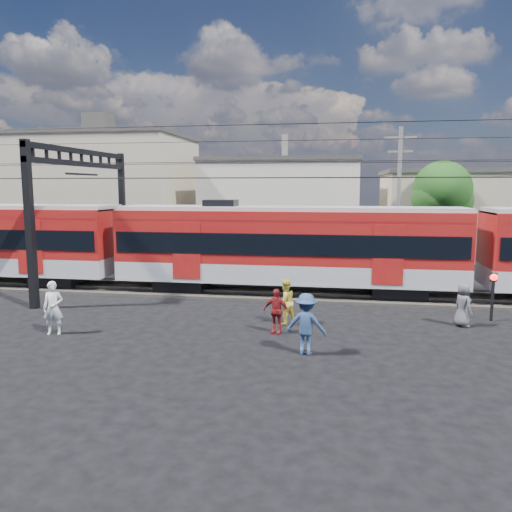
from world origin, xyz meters
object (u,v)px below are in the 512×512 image
(commuter_train, at_px, (292,244))
(crossing_signal, at_px, (493,288))
(pedestrian_a, at_px, (53,308))
(pedestrian_c, at_px, (306,324))

(commuter_train, bearing_deg, crossing_signal, -23.44)
(pedestrian_a, xyz_separation_m, crossing_signal, (15.53, 4.32, 0.37))
(commuter_train, height_order, pedestrian_c, commuter_train)
(pedestrian_a, relative_size, pedestrian_c, 0.98)
(crossing_signal, bearing_deg, pedestrian_a, -164.46)
(pedestrian_a, distance_m, pedestrian_c, 8.81)
(pedestrian_c, distance_m, crossing_signal, 8.40)
(crossing_signal, bearing_deg, pedestrian_c, -143.49)
(pedestrian_a, distance_m, crossing_signal, 16.13)
(pedestrian_a, bearing_deg, commuter_train, 31.87)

